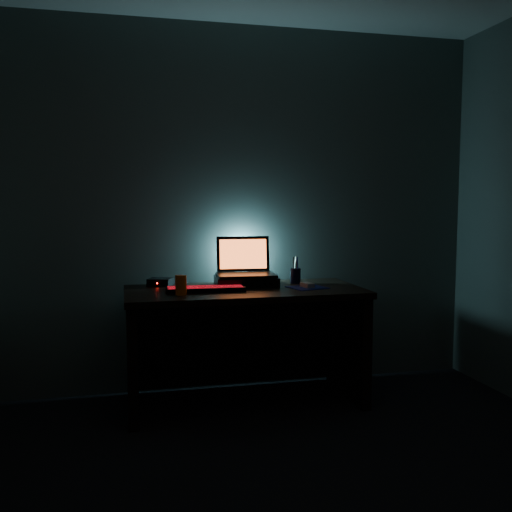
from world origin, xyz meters
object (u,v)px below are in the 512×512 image
(juice_glass, at_px, (181,285))
(router, at_px, (160,282))
(pen_cup, at_px, (295,276))
(keyboard, at_px, (205,289))
(mouse, at_px, (307,285))
(laptop, at_px, (245,267))

(juice_glass, relative_size, router, 0.65)
(pen_cup, bearing_deg, juice_glass, -159.30)
(keyboard, xyz_separation_m, mouse, (0.66, -0.01, 0.00))
(mouse, xyz_separation_m, juice_glass, (-0.82, -0.09, 0.04))
(juice_glass, height_order, router, juice_glass)
(keyboard, distance_m, pen_cup, 0.68)
(mouse, relative_size, router, 0.51)
(laptop, relative_size, keyboard, 0.81)
(laptop, relative_size, router, 2.17)
(keyboard, bearing_deg, mouse, 1.39)
(laptop, xyz_separation_m, juice_glass, (-0.46, -0.34, -0.06))
(laptop, xyz_separation_m, mouse, (0.36, -0.24, -0.10))
(juice_glass, bearing_deg, keyboard, 31.96)
(laptop, bearing_deg, pen_cup, -1.78)
(router, bearing_deg, laptop, 16.32)
(pen_cup, relative_size, router, 0.56)
(keyboard, xyz_separation_m, router, (-0.26, 0.30, 0.01))
(keyboard, height_order, juice_glass, juice_glass)
(keyboard, bearing_deg, juice_glass, -146.06)
(mouse, bearing_deg, pen_cup, 78.28)
(keyboard, height_order, pen_cup, pen_cup)
(pen_cup, distance_m, router, 0.91)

